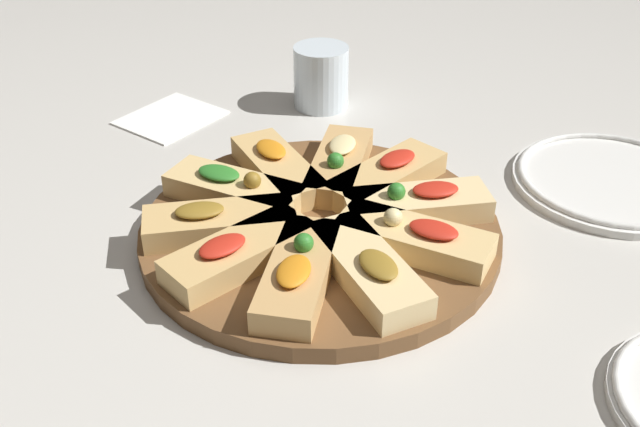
{
  "coord_description": "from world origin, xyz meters",
  "views": [
    {
      "loc": [
        0.65,
        0.21,
        0.48
      ],
      "look_at": [
        0.0,
        0.0,
        0.03
      ],
      "focal_mm": 42.0,
      "sensor_mm": 36.0,
      "label": 1
    }
  ],
  "objects_px": {
    "serving_board": "(320,231)",
    "napkin_stack": "(170,117)",
    "plate_left": "(612,180)",
    "water_glass": "(321,77)"
  },
  "relations": [
    {
      "from": "plate_left",
      "to": "water_glass",
      "type": "height_order",
      "value": "water_glass"
    },
    {
      "from": "plate_left",
      "to": "water_glass",
      "type": "distance_m",
      "value": 0.43
    },
    {
      "from": "serving_board",
      "to": "napkin_stack",
      "type": "height_order",
      "value": "serving_board"
    },
    {
      "from": "serving_board",
      "to": "napkin_stack",
      "type": "bearing_deg",
      "value": -126.11
    },
    {
      "from": "serving_board",
      "to": "napkin_stack",
      "type": "xyz_separation_m",
      "value": [
        -0.22,
        -0.3,
        -0.01
      ]
    },
    {
      "from": "serving_board",
      "to": "napkin_stack",
      "type": "distance_m",
      "value": 0.37
    },
    {
      "from": "plate_left",
      "to": "napkin_stack",
      "type": "height_order",
      "value": "plate_left"
    },
    {
      "from": "plate_left",
      "to": "water_glass",
      "type": "relative_size",
      "value": 2.66
    },
    {
      "from": "water_glass",
      "to": "napkin_stack",
      "type": "height_order",
      "value": "water_glass"
    },
    {
      "from": "serving_board",
      "to": "plate_left",
      "type": "distance_m",
      "value": 0.38
    }
  ]
}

